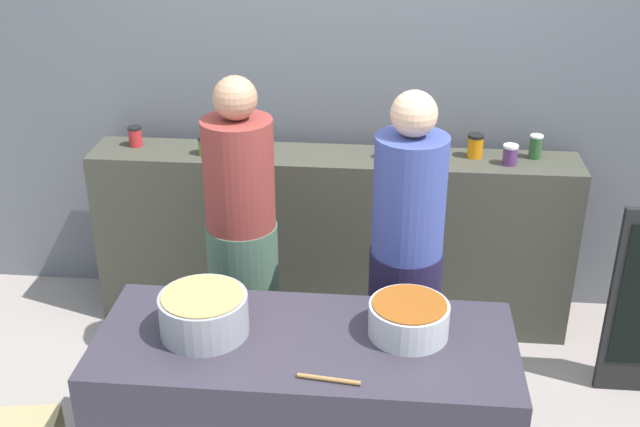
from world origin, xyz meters
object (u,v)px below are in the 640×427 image
Objects in this scene: preserve_jar_3 at (390,148)px; cook_with_tongs at (242,251)px; preserve_jar_2 at (229,146)px; cooking_pot_left at (204,314)px; preserve_jar_5 at (475,146)px; preserve_jar_6 at (510,155)px; preserve_jar_0 at (135,136)px; preserve_jar_1 at (206,145)px; preserve_jar_4 at (414,148)px; cooking_pot_center at (409,319)px; wooden_spoon at (329,379)px; preserve_jar_7 at (536,147)px; cook_in_cap at (405,279)px.

preserve_jar_3 is 0.07× the size of cook_with_tongs.
cooking_pot_left is (0.16, -1.35, -0.20)m from preserve_jar_2.
preserve_jar_6 is (0.18, -0.09, -0.01)m from preserve_jar_5.
preserve_jar_0 is 1.10× the size of preserve_jar_1.
preserve_jar_6 is (0.51, -0.02, -0.01)m from preserve_jar_4.
preserve_jar_2 is 0.28× the size of cooking_pot_left.
preserve_jar_4 is 0.08× the size of cook_with_tongs.
preserve_jar_4 is at bearing 88.79° from cooking_pot_center.
preserve_jar_2 is at bearing 112.89° from wooden_spoon.
preserve_jar_7 is 1.17m from cook_in_cap.
preserve_jar_3 is at bearing 83.30° from wooden_spoon.
preserve_jar_1 is 0.87× the size of preserve_jar_3.
preserve_jar_2 is 0.78× the size of preserve_jar_5.
preserve_jar_7 reaches higher than preserve_jar_3.
preserve_jar_5 reaches higher than cooking_pot_center.
preserve_jar_4 is 1.32m from cooking_pot_center.
preserve_jar_0 is 1.02m from cook_with_tongs.
preserve_jar_0 is at bearing -179.86° from preserve_jar_5.
cook_with_tongs reaches higher than preserve_jar_0.
wooden_spoon is (0.53, -0.27, -0.08)m from cooking_pot_left.
cook_with_tongs is (-0.72, -0.58, -0.36)m from preserve_jar_3.
cook_with_tongs reaches higher than preserve_jar_1.
preserve_jar_3 is 0.64m from preserve_jar_6.
preserve_jar_1 is at bearing -176.23° from preserve_jar_5.
preserve_jar_5 is at bearing 67.09° from cook_in_cap.
cook_with_tongs reaches higher than preserve_jar_2.
preserve_jar_7 is 2.01m from wooden_spoon.
cooking_pot_left is (0.71, -1.43, -0.21)m from preserve_jar_0.
preserve_jar_0 reaches higher than preserve_jar_6.
preserve_jar_0 is 2.13m from wooden_spoon.
preserve_jar_1 is 0.06× the size of cook_with_tongs.
cooking_pot_left is (-0.72, -1.37, -0.21)m from preserve_jar_3.
preserve_jar_6 reaches higher than preserve_jar_2.
preserve_jar_0 is 0.56m from preserve_jar_2.
preserve_jar_7 reaches higher than preserve_jar_2.
wooden_spoon is at bearing -101.13° from preserve_jar_4.
preserve_jar_4 is 1.00× the size of preserve_jar_7.
preserve_jar_1 is 0.43× the size of wooden_spoon.
wooden_spoon is at bearing -117.12° from preserve_jar_6.
cook_in_cap is at bearing -15.43° from cook_with_tongs.
cook_in_cap is at bearing 71.22° from wooden_spoon.
preserve_jar_7 is (0.66, 0.09, -0.00)m from preserve_jar_4.
preserve_jar_1 is 0.28× the size of cooking_pot_left.
preserve_jar_3 is at bearing -171.93° from preserve_jar_5.
cooking_pot_left is at bearing -90.38° from cook_with_tongs.
preserve_jar_1 is 0.78× the size of preserve_jar_4.
preserve_jar_6 is at bearing 22.19° from cook_with_tongs.
preserve_jar_4 is at bearing 78.87° from wooden_spoon.
preserve_jar_4 is at bearing -2.55° from preserve_jar_0.
cook_with_tongs reaches higher than preserve_jar_7.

